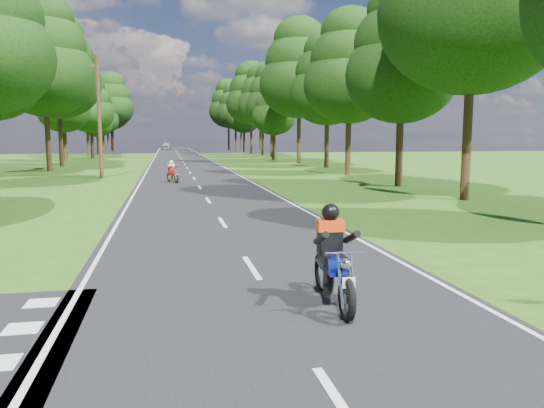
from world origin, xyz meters
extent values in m
plane|color=#265212|center=(0.00, 0.00, 0.00)|extent=(160.00, 160.00, 0.00)
cube|color=black|center=(0.00, 50.00, 0.01)|extent=(7.00, 140.00, 0.02)
cube|color=silver|center=(0.00, 2.00, 0.02)|extent=(0.12, 2.00, 0.01)
cube|color=silver|center=(0.00, 8.00, 0.02)|extent=(0.12, 2.00, 0.01)
cube|color=silver|center=(0.00, 14.00, 0.02)|extent=(0.12, 2.00, 0.01)
cube|color=silver|center=(0.00, 20.00, 0.02)|extent=(0.12, 2.00, 0.01)
cube|color=silver|center=(0.00, 26.00, 0.02)|extent=(0.12, 2.00, 0.01)
cube|color=silver|center=(0.00, 32.00, 0.02)|extent=(0.12, 2.00, 0.01)
cube|color=silver|center=(0.00, 38.00, 0.02)|extent=(0.12, 2.00, 0.01)
cube|color=silver|center=(0.00, 44.00, 0.02)|extent=(0.12, 2.00, 0.01)
cube|color=silver|center=(0.00, 50.00, 0.02)|extent=(0.12, 2.00, 0.01)
cube|color=silver|center=(0.00, 56.00, 0.02)|extent=(0.12, 2.00, 0.01)
cube|color=silver|center=(0.00, 62.00, 0.02)|extent=(0.12, 2.00, 0.01)
cube|color=silver|center=(0.00, 68.00, 0.02)|extent=(0.12, 2.00, 0.01)
cube|color=silver|center=(0.00, 74.00, 0.02)|extent=(0.12, 2.00, 0.01)
cube|color=silver|center=(0.00, 80.00, 0.02)|extent=(0.12, 2.00, 0.01)
cube|color=silver|center=(0.00, 86.00, 0.02)|extent=(0.12, 2.00, 0.01)
cube|color=silver|center=(0.00, 92.00, 0.02)|extent=(0.12, 2.00, 0.01)
cube|color=silver|center=(0.00, 98.00, 0.02)|extent=(0.12, 2.00, 0.01)
cube|color=silver|center=(0.00, 104.00, 0.02)|extent=(0.12, 2.00, 0.01)
cube|color=silver|center=(0.00, 110.00, 0.02)|extent=(0.12, 2.00, 0.01)
cube|color=silver|center=(0.00, 116.00, 0.02)|extent=(0.12, 2.00, 0.01)
cube|color=silver|center=(-3.30, 50.00, 0.02)|extent=(0.10, 140.00, 0.01)
cube|color=silver|center=(3.30, 50.00, 0.02)|extent=(0.10, 140.00, 0.01)
cube|color=silver|center=(-3.80, -0.90, 0.02)|extent=(0.50, 0.50, 0.01)
cube|color=silver|center=(-3.80, 0.30, 0.02)|extent=(0.50, 0.50, 0.01)
cylinder|color=black|center=(-10.82, 35.60, 2.16)|extent=(0.40, 0.40, 4.32)
ellipsoid|color=black|center=(-10.82, 35.60, 7.47)|extent=(7.56, 7.56, 6.42)
ellipsoid|color=black|center=(-10.82, 35.60, 9.58)|extent=(6.48, 6.48, 5.51)
ellipsoid|color=black|center=(-10.82, 35.60, 11.68)|extent=(4.86, 4.86, 4.13)
cylinder|color=black|center=(-11.26, 43.10, 2.20)|extent=(0.40, 0.40, 4.40)
ellipsoid|color=black|center=(-11.26, 43.10, 7.62)|extent=(7.71, 7.71, 6.55)
ellipsoid|color=black|center=(-11.26, 43.10, 9.77)|extent=(6.60, 6.60, 5.61)
ellipsoid|color=black|center=(-11.26, 43.10, 11.92)|extent=(4.95, 4.95, 4.21)
cylinder|color=black|center=(-12.61, 52.78, 1.60)|extent=(0.40, 0.40, 3.20)
ellipsoid|color=black|center=(-12.61, 52.78, 5.54)|extent=(5.60, 5.60, 4.76)
ellipsoid|color=black|center=(-12.61, 52.78, 7.10)|extent=(4.80, 4.80, 4.08)
ellipsoid|color=black|center=(-12.61, 52.78, 8.66)|extent=(3.60, 3.60, 3.06)
cylinder|color=black|center=(-10.75, 60.15, 1.61)|extent=(0.40, 0.40, 3.22)
ellipsoid|color=black|center=(-10.75, 60.15, 5.58)|extent=(5.64, 5.64, 4.79)
ellipsoid|color=black|center=(-10.75, 60.15, 7.15)|extent=(4.83, 4.83, 4.11)
ellipsoid|color=black|center=(-10.75, 60.15, 8.72)|extent=(3.62, 3.62, 3.08)
cylinder|color=black|center=(-12.29, 67.91, 1.80)|extent=(0.40, 0.40, 3.61)
ellipsoid|color=black|center=(-12.29, 67.91, 6.25)|extent=(6.31, 6.31, 5.37)
ellipsoid|color=black|center=(-12.29, 67.91, 8.01)|extent=(5.41, 5.41, 4.60)
ellipsoid|color=black|center=(-12.29, 67.91, 9.76)|extent=(4.06, 4.06, 3.45)
cylinder|color=black|center=(-11.94, 75.74, 1.33)|extent=(0.40, 0.40, 2.67)
ellipsoid|color=black|center=(-11.94, 75.74, 4.62)|extent=(4.67, 4.67, 3.97)
ellipsoid|color=black|center=(-11.94, 75.74, 5.92)|extent=(4.00, 4.00, 3.40)
ellipsoid|color=black|center=(-11.94, 75.74, 7.22)|extent=(3.00, 3.00, 2.55)
cylinder|color=black|center=(-12.18, 84.90, 1.54)|extent=(0.40, 0.40, 3.09)
ellipsoid|color=black|center=(-12.18, 84.90, 5.34)|extent=(5.40, 5.40, 4.59)
ellipsoid|color=black|center=(-12.18, 84.90, 6.85)|extent=(4.63, 4.63, 3.93)
ellipsoid|color=black|center=(-12.18, 84.90, 8.35)|extent=(3.47, 3.47, 2.95)
cylinder|color=black|center=(-11.23, 91.41, 2.24)|extent=(0.40, 0.40, 4.48)
ellipsoid|color=black|center=(-11.23, 91.41, 7.75)|extent=(7.84, 7.84, 6.66)
ellipsoid|color=black|center=(-11.23, 91.41, 9.94)|extent=(6.72, 6.72, 5.71)
ellipsoid|color=black|center=(-11.23, 91.41, 12.12)|extent=(5.04, 5.04, 4.28)
cylinder|color=black|center=(-12.28, 100.39, 2.05)|extent=(0.40, 0.40, 4.09)
ellipsoid|color=black|center=(-12.28, 100.39, 7.09)|extent=(7.16, 7.16, 6.09)
ellipsoid|color=black|center=(-12.28, 100.39, 9.08)|extent=(6.14, 6.14, 5.22)
ellipsoid|color=black|center=(-12.28, 100.39, 11.08)|extent=(4.61, 4.61, 3.92)
cylinder|color=black|center=(11.06, 12.20, 2.28)|extent=(0.40, 0.40, 4.56)
ellipsoid|color=black|center=(11.06, 12.20, 7.89)|extent=(7.98, 7.98, 6.78)
cylinder|color=black|center=(10.92, 18.69, 1.75)|extent=(0.40, 0.40, 3.49)
ellipsoid|color=black|center=(10.92, 18.69, 6.05)|extent=(6.12, 6.12, 5.20)
ellipsoid|color=black|center=(10.92, 18.69, 7.75)|extent=(5.24, 5.24, 4.46)
ellipsoid|color=black|center=(10.92, 18.69, 9.46)|extent=(3.93, 3.93, 3.34)
cylinder|color=black|center=(11.06, 27.58, 1.85)|extent=(0.40, 0.40, 3.69)
ellipsoid|color=black|center=(11.06, 27.58, 6.39)|extent=(6.46, 6.46, 5.49)
ellipsoid|color=black|center=(11.06, 27.58, 8.19)|extent=(5.54, 5.54, 4.71)
ellipsoid|color=black|center=(11.06, 27.58, 9.99)|extent=(4.15, 4.15, 3.53)
cylinder|color=black|center=(12.17, 36.42, 1.87)|extent=(0.40, 0.40, 3.74)
ellipsoid|color=black|center=(12.17, 36.42, 6.48)|extent=(6.55, 6.55, 5.57)
ellipsoid|color=black|center=(12.17, 36.42, 8.31)|extent=(5.62, 5.62, 4.77)
ellipsoid|color=black|center=(12.17, 36.42, 10.13)|extent=(4.21, 4.21, 3.58)
cylinder|color=black|center=(11.72, 44.72, 2.32)|extent=(0.40, 0.40, 4.64)
ellipsoid|color=black|center=(11.72, 44.72, 8.04)|extent=(8.12, 8.12, 6.91)
ellipsoid|color=black|center=(11.72, 44.72, 10.30)|extent=(6.96, 6.96, 5.92)
ellipsoid|color=black|center=(11.72, 44.72, 12.56)|extent=(5.22, 5.22, 4.44)
cylinder|color=black|center=(10.55, 51.92, 1.45)|extent=(0.40, 0.40, 2.91)
ellipsoid|color=black|center=(10.55, 51.92, 5.03)|extent=(5.09, 5.09, 4.33)
ellipsoid|color=black|center=(10.55, 51.92, 6.45)|extent=(4.36, 4.36, 3.71)
ellipsoid|color=black|center=(10.55, 51.92, 7.87)|extent=(3.27, 3.27, 2.78)
cylinder|color=black|center=(11.77, 59.40, 1.94)|extent=(0.40, 0.40, 3.88)
ellipsoid|color=black|center=(11.77, 59.40, 6.71)|extent=(6.78, 6.78, 5.77)
ellipsoid|color=black|center=(11.77, 59.40, 8.60)|extent=(5.81, 5.81, 4.94)
ellipsoid|color=black|center=(11.77, 59.40, 10.49)|extent=(4.36, 4.36, 3.71)
cylinder|color=black|center=(12.10, 67.87, 2.09)|extent=(0.40, 0.40, 4.18)
ellipsoid|color=black|center=(12.10, 67.87, 7.23)|extent=(7.31, 7.31, 6.21)
ellipsoid|color=black|center=(12.10, 67.87, 9.27)|extent=(6.27, 6.27, 5.33)
ellipsoid|color=black|center=(12.10, 67.87, 11.31)|extent=(4.70, 4.70, 4.00)
cylinder|color=black|center=(11.80, 76.83, 2.32)|extent=(0.40, 0.40, 4.63)
ellipsoid|color=black|center=(11.80, 76.83, 8.02)|extent=(8.11, 8.11, 6.89)
ellipsoid|color=black|center=(11.80, 76.83, 10.28)|extent=(6.95, 6.95, 5.91)
ellipsoid|color=black|center=(11.80, 76.83, 12.54)|extent=(5.21, 5.21, 4.43)
cylinder|color=black|center=(11.69, 84.12, 1.68)|extent=(0.40, 0.40, 3.36)
ellipsoid|color=black|center=(11.69, 84.12, 5.82)|extent=(5.88, 5.88, 5.00)
ellipsoid|color=black|center=(11.69, 84.12, 7.46)|extent=(5.04, 5.04, 4.29)
ellipsoid|color=black|center=(11.69, 84.12, 9.10)|extent=(3.78, 3.78, 3.21)
cylinder|color=black|center=(11.14, 91.34, 2.04)|extent=(0.40, 0.40, 4.09)
ellipsoid|color=black|center=(11.14, 91.34, 7.07)|extent=(7.15, 7.15, 6.08)
ellipsoid|color=black|center=(11.14, 91.34, 9.07)|extent=(6.13, 6.13, 5.21)
ellipsoid|color=black|center=(11.14, 91.34, 11.06)|extent=(4.60, 4.60, 3.91)
cylinder|color=black|center=(10.68, 99.10, 2.24)|extent=(0.40, 0.40, 4.48)
ellipsoid|color=black|center=(10.68, 99.10, 7.76)|extent=(7.84, 7.84, 6.66)
ellipsoid|color=black|center=(10.68, 99.10, 9.94)|extent=(6.72, 6.72, 5.71)
ellipsoid|color=black|center=(10.68, 99.10, 12.13)|extent=(5.04, 5.04, 4.28)
cylinder|color=black|center=(-14.00, 110.00, 1.92)|extent=(0.40, 0.40, 3.84)
ellipsoid|color=black|center=(-14.00, 110.00, 6.65)|extent=(6.72, 6.72, 5.71)
ellipsoid|color=black|center=(-14.00, 110.00, 8.52)|extent=(5.76, 5.76, 4.90)
ellipsoid|color=black|center=(-14.00, 110.00, 10.39)|extent=(4.32, 4.32, 3.67)
cylinder|color=black|center=(15.00, 112.00, 2.08)|extent=(0.40, 0.40, 4.16)
ellipsoid|color=black|center=(15.00, 112.00, 7.20)|extent=(7.28, 7.28, 6.19)
ellipsoid|color=black|center=(15.00, 112.00, 9.23)|extent=(6.24, 6.24, 5.30)
ellipsoid|color=black|center=(15.00, 112.00, 11.26)|extent=(4.68, 4.68, 3.98)
cylinder|color=black|center=(-16.00, 95.00, 1.76)|extent=(0.40, 0.40, 3.52)
ellipsoid|color=black|center=(-16.00, 95.00, 6.09)|extent=(6.16, 6.16, 5.24)
ellipsoid|color=black|center=(-16.00, 95.00, 7.81)|extent=(5.28, 5.28, 4.49)
ellipsoid|color=black|center=(-16.00, 95.00, 9.53)|extent=(3.96, 3.96, 3.37)
cylinder|color=black|center=(17.00, 98.00, 2.24)|extent=(0.40, 0.40, 4.48)
ellipsoid|color=black|center=(17.00, 98.00, 7.76)|extent=(7.84, 7.84, 6.66)
ellipsoid|color=black|center=(17.00, 98.00, 9.94)|extent=(6.72, 6.72, 5.71)
ellipsoid|color=black|center=(17.00, 98.00, 12.12)|extent=(5.04, 5.04, 4.28)
cylinder|color=#382616|center=(-6.00, 28.00, 4.00)|extent=(0.26, 0.26, 8.00)
cube|color=#382616|center=(-6.00, 28.00, 7.30)|extent=(1.20, 0.10, 0.10)
imported|color=#A8ABAF|center=(-1.82, 104.17, 0.78)|extent=(2.00, 4.54, 1.52)
camera|label=1|loc=(-1.69, -8.80, 2.77)|focal=35.00mm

